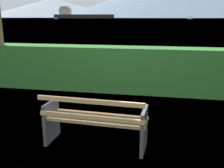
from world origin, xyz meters
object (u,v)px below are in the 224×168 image
at_px(cargo_ship_large, 79,15).
at_px(fishing_boat_near, 190,18).
at_px(sailboat_mid, 56,19).
at_px(park_bench, 95,121).

xyz_separation_m(cargo_ship_large, fishing_boat_near, (121.15, -61.54, -3.06)).
distance_m(cargo_ship_large, fishing_boat_near, 135.92).
distance_m(fishing_boat_near, sailboat_mid, 114.83).
bearing_deg(fishing_boat_near, park_bench, -94.96).
bearing_deg(park_bench, fishing_boat_near, 85.04).
height_order(park_bench, fishing_boat_near, fishing_boat_near).
bearing_deg(park_bench, sailboat_mid, 113.22).
bearing_deg(fishing_boat_near, cargo_ship_large, 153.07).
relative_size(park_bench, fishing_boat_near, 0.31).
height_order(park_bench, cargo_ship_large, cargo_ship_large).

